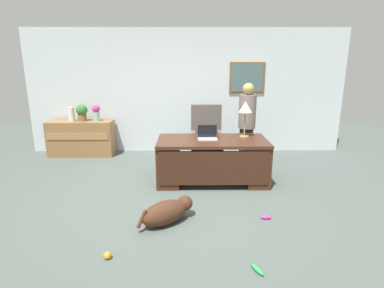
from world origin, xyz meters
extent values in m
plane|color=#4C5651|center=(0.00, 0.00, 0.00)|extent=(12.00, 12.00, 0.00)
cube|color=silver|center=(0.00, 2.60, 1.35)|extent=(7.00, 0.12, 2.70)
cube|color=brown|center=(1.33, 2.52, 1.66)|extent=(0.77, 0.03, 0.67)
cube|color=#48605F|center=(1.33, 2.50, 1.66)|extent=(0.69, 0.01, 0.59)
cube|color=#422316|center=(0.45, 0.64, 0.71)|extent=(1.82, 0.91, 0.05)
cube|color=#422316|center=(-0.29, 0.64, 0.34)|extent=(0.36, 0.85, 0.69)
cube|color=#422316|center=(1.18, 0.64, 0.34)|extent=(0.36, 0.85, 0.69)
cube|color=#381E13|center=(0.45, 0.22, 0.38)|extent=(1.72, 0.04, 0.55)
cube|color=olive|center=(-2.30, 2.25, 0.38)|extent=(1.39, 0.48, 0.76)
cube|color=#A16F40|center=(-2.30, 2.00, 0.47)|extent=(1.29, 0.02, 0.14)
cube|color=#564C47|center=(0.40, 1.46, 0.37)|extent=(0.60, 0.58, 0.18)
cylinder|color=black|center=(0.40, 1.46, 0.14)|extent=(0.10, 0.10, 0.28)
cylinder|color=black|center=(0.40, 1.46, 0.03)|extent=(0.52, 0.52, 0.05)
cube|color=#564C47|center=(0.40, 1.70, 0.82)|extent=(0.60, 0.12, 0.72)
cube|color=#564C47|center=(0.14, 1.46, 0.57)|extent=(0.08, 0.50, 0.22)
cube|color=#564C47|center=(0.66, 1.46, 0.57)|extent=(0.08, 0.50, 0.22)
cylinder|color=#262323|center=(1.15, 1.39, 0.39)|extent=(0.26, 0.26, 0.78)
cylinder|color=slate|center=(1.15, 1.39, 1.09)|extent=(0.32, 0.32, 0.63)
sphere|color=#A28D4D|center=(1.15, 1.39, 1.51)|extent=(0.21, 0.21, 0.21)
ellipsoid|color=#472819|center=(-0.25, -0.81, 0.15)|extent=(0.69, 0.62, 0.30)
sphere|color=#472819|center=(0.00, -0.61, 0.19)|extent=(0.20, 0.20, 0.20)
cylinder|color=#472819|center=(-0.51, -1.00, 0.17)|extent=(0.15, 0.12, 0.21)
cube|color=#B2B5BA|center=(0.36, 0.65, 0.74)|extent=(0.32, 0.22, 0.01)
cube|color=black|center=(0.36, 0.75, 0.86)|extent=(0.32, 0.01, 0.21)
cylinder|color=#9E8447|center=(1.00, 0.79, 0.75)|extent=(0.16, 0.16, 0.02)
cylinder|color=#9E8447|center=(1.00, 0.79, 0.97)|extent=(0.02, 0.02, 0.41)
cone|color=silver|center=(1.00, 0.79, 1.26)|extent=(0.22, 0.22, 0.18)
cylinder|color=#90BBB4|center=(-1.93, 2.25, 0.86)|extent=(0.14, 0.14, 0.20)
sphere|color=#D23D91|center=(-1.93, 2.25, 1.03)|extent=(0.17, 0.17, 0.17)
cylinder|color=silver|center=(-2.47, 2.25, 0.91)|extent=(0.13, 0.13, 0.30)
cylinder|color=brown|center=(-2.24, 2.25, 0.83)|extent=(0.18, 0.18, 0.14)
sphere|color=#357233|center=(-2.24, 2.25, 1.00)|extent=(0.24, 0.24, 0.24)
sphere|color=orange|center=(-0.80, -1.52, 0.04)|extent=(0.08, 0.08, 0.08)
ellipsoid|color=green|center=(0.71, -1.74, 0.03)|extent=(0.12, 0.19, 0.05)
ellipsoid|color=#D8338C|center=(1.05, -0.70, 0.03)|extent=(0.14, 0.06, 0.05)
camera|label=1|loc=(0.05, -4.29, 1.96)|focal=28.62mm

